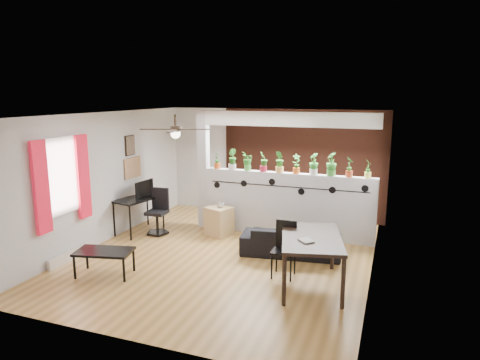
% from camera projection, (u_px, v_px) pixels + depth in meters
% --- Properties ---
extents(room_shell, '(6.30, 7.10, 2.90)m').
position_uv_depth(room_shell, '(225.00, 187.00, 7.69)').
color(room_shell, olive).
rests_on(room_shell, ground).
extents(partition_wall, '(3.60, 0.18, 1.35)m').
position_uv_depth(partition_wall, '(287.00, 205.00, 8.93)').
color(partition_wall, '#BCBCC1').
rests_on(partition_wall, ground).
extents(ceiling_header, '(3.60, 0.18, 0.30)m').
position_uv_depth(ceiling_header, '(289.00, 119.00, 8.58)').
color(ceiling_header, white).
rests_on(ceiling_header, room_shell).
extents(pier_column, '(0.22, 0.20, 2.60)m').
position_uv_depth(pier_column, '(204.00, 170.00, 9.45)').
color(pier_column, '#BCBCC1').
rests_on(pier_column, ground).
extents(brick_panel, '(3.90, 0.05, 2.60)m').
position_uv_depth(brick_panel, '(303.00, 164.00, 10.16)').
color(brick_panel, brown).
rests_on(brick_panel, ground).
extents(vine_decal, '(3.31, 0.01, 0.30)m').
position_uv_depth(vine_decal, '(286.00, 187.00, 8.76)').
color(vine_decal, black).
rests_on(vine_decal, partition_wall).
extents(window_assembly, '(0.09, 1.30, 1.55)m').
position_uv_depth(window_assembly, '(62.00, 178.00, 7.41)').
color(window_assembly, white).
rests_on(window_assembly, room_shell).
extents(baseboard_heater, '(0.08, 1.00, 0.18)m').
position_uv_depth(baseboard_heater, '(69.00, 256.00, 7.68)').
color(baseboard_heater, silver).
rests_on(baseboard_heater, ground).
extents(corkboard, '(0.03, 0.60, 0.45)m').
position_uv_depth(corkboard, '(133.00, 168.00, 9.42)').
color(corkboard, '#9E704C').
rests_on(corkboard, room_shell).
extents(framed_art, '(0.03, 0.34, 0.44)m').
position_uv_depth(framed_art, '(130.00, 145.00, 9.28)').
color(framed_art, '#8C7259').
rests_on(framed_art, room_shell).
extents(ceiling_fan, '(1.19, 1.19, 0.43)m').
position_uv_depth(ceiling_fan, '(175.00, 131.00, 7.49)').
color(ceiling_fan, black).
rests_on(ceiling_fan, room_shell).
extents(potted_plant_0, '(0.17, 0.21, 0.40)m').
position_uv_depth(potted_plant_0, '(217.00, 159.00, 9.29)').
color(potted_plant_0, '#D25218').
rests_on(potted_plant_0, partition_wall).
extents(potted_plant_1, '(0.30, 0.29, 0.45)m').
position_uv_depth(potted_plant_1, '(232.00, 159.00, 9.16)').
color(potted_plant_1, silver).
rests_on(potted_plant_1, partition_wall).
extents(potted_plant_2, '(0.24, 0.25, 0.40)m').
position_uv_depth(potted_plant_2, '(248.00, 161.00, 9.05)').
color(potted_plant_2, green).
rests_on(potted_plant_2, partition_wall).
extents(potted_plant_3, '(0.24, 0.26, 0.42)m').
position_uv_depth(potted_plant_3, '(264.00, 161.00, 8.93)').
color(potted_plant_3, '#AD1B32').
rests_on(potted_plant_3, partition_wall).
extents(potted_plant_4, '(0.27, 0.29, 0.45)m').
position_uv_depth(potted_plant_4, '(280.00, 161.00, 8.81)').
color(potted_plant_4, gold).
rests_on(potted_plant_4, partition_wall).
extents(potted_plant_5, '(0.26, 0.24, 0.40)m').
position_uv_depth(potted_plant_5, '(297.00, 163.00, 8.70)').
color(potted_plant_5, '#D85F19').
rests_on(potted_plant_5, partition_wall).
extents(potted_plant_6, '(0.28, 0.29, 0.44)m').
position_uv_depth(potted_plant_6, '(314.00, 163.00, 8.58)').
color(potted_plant_6, silver).
rests_on(potted_plant_6, partition_wall).
extents(potted_plant_7, '(0.27, 0.30, 0.47)m').
position_uv_depth(potted_plant_7, '(331.00, 164.00, 8.45)').
color(potted_plant_7, '#429235').
rests_on(potted_plant_7, partition_wall).
extents(potted_plant_8, '(0.24, 0.25, 0.40)m').
position_uv_depth(potted_plant_8, '(350.00, 166.00, 8.34)').
color(potted_plant_8, '#C3451F').
rests_on(potted_plant_8, partition_wall).
extents(potted_plant_9, '(0.17, 0.20, 0.37)m').
position_uv_depth(potted_plant_9, '(368.00, 168.00, 8.23)').
color(potted_plant_9, '#E3E751').
rests_on(potted_plant_9, partition_wall).
extents(sofa, '(1.82, 0.92, 0.51)m').
position_uv_depth(sofa, '(291.00, 241.00, 7.96)').
color(sofa, black).
rests_on(sofa, ground).
extents(cube_shelf, '(0.62, 0.59, 0.61)m').
position_uv_depth(cube_shelf, '(219.00, 221.00, 9.06)').
color(cube_shelf, tan).
rests_on(cube_shelf, ground).
extents(cup, '(0.14, 0.14, 0.11)m').
position_uv_depth(cup, '(221.00, 205.00, 8.97)').
color(cup, gray).
rests_on(cup, cube_shelf).
extents(computer_desk, '(0.77, 1.16, 0.77)m').
position_uv_depth(computer_desk, '(139.00, 201.00, 9.16)').
color(computer_desk, black).
rests_on(computer_desk, ground).
extents(monitor, '(0.34, 0.08, 0.19)m').
position_uv_depth(monitor, '(142.00, 192.00, 9.26)').
color(monitor, black).
rests_on(monitor, computer_desk).
extents(office_chair, '(0.50, 0.50, 0.96)m').
position_uv_depth(office_chair, '(158.00, 214.00, 9.12)').
color(office_chair, black).
rests_on(office_chair, ground).
extents(dining_table, '(1.22, 1.64, 0.80)m').
position_uv_depth(dining_table, '(311.00, 242.00, 6.56)').
color(dining_table, black).
rests_on(dining_table, ground).
extents(book, '(0.29, 0.29, 0.02)m').
position_uv_depth(book, '(301.00, 241.00, 6.30)').
color(book, gray).
rests_on(book, dining_table).
extents(folding_chair, '(0.38, 0.38, 0.91)m').
position_uv_depth(folding_chair, '(285.00, 244.00, 7.00)').
color(folding_chair, black).
rests_on(folding_chair, ground).
extents(coffee_table, '(1.00, 0.70, 0.43)m').
position_uv_depth(coffee_table, '(104.00, 253.00, 7.02)').
color(coffee_table, black).
rests_on(coffee_table, ground).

